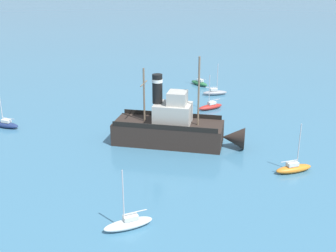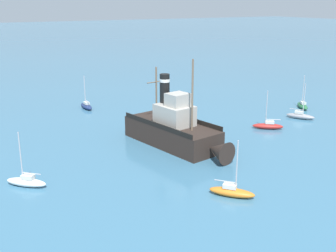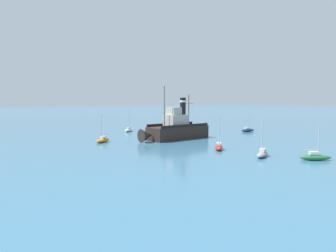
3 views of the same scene
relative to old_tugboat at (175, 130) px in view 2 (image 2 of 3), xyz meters
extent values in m
plane|color=teal|center=(-0.59, -0.92, -1.83)|extent=(600.00, 600.00, 0.00)
cube|color=#2D231E|center=(0.11, -0.61, -0.63)|extent=(6.40, 12.58, 2.40)
cone|color=#2D231E|center=(-1.13, 6.49, -0.63)|extent=(2.73, 2.77, 2.35)
cube|color=#B2ADA3|center=(0.02, -0.11, 1.67)|extent=(3.64, 4.46, 2.20)
cube|color=#B2ADA3|center=(-0.07, 0.38, 3.47)|extent=(2.51, 2.35, 1.40)
cylinder|color=black|center=(0.31, -1.79, 4.37)|extent=(1.10, 1.10, 3.20)
cylinder|color=silver|center=(0.31, -1.79, 5.27)|extent=(1.16, 1.16, 0.35)
cylinder|color=#75604C|center=(-0.46, 2.65, 4.32)|extent=(0.20, 0.20, 7.50)
cylinder|color=#75604C|center=(0.57, -3.27, 3.57)|extent=(0.20, 0.20, 6.00)
cylinder|color=#75604C|center=(0.57, -3.27, 4.89)|extent=(2.58, 0.57, 0.12)
cube|color=black|center=(-2.02, -0.98, 0.82)|extent=(2.08, 11.25, 0.50)
cube|color=black|center=(2.23, -0.23, 0.82)|extent=(2.08, 11.25, 0.50)
ellipsoid|color=navy|center=(2.95, -21.07, -1.48)|extent=(1.11, 3.80, 0.70)
cube|color=silver|center=(2.95, -20.87, -0.95)|extent=(0.64, 1.10, 0.36)
cylinder|color=#B7B7BC|center=(2.95, -21.37, 0.97)|extent=(0.10, 0.10, 4.20)
cylinder|color=#B7B7BC|center=(2.95, -20.47, -0.58)|extent=(0.08, 1.80, 0.08)
ellipsoid|color=#286B3D|center=(-25.30, -5.08, -1.48)|extent=(2.90, 3.83, 0.70)
cube|color=silver|center=(-25.20, -4.90, -0.95)|extent=(1.11, 1.27, 0.36)
cylinder|color=#B7B7BC|center=(-25.46, -5.33, 0.97)|extent=(0.10, 0.10, 4.20)
cylinder|color=#B7B7BC|center=(-24.99, -4.56, -0.58)|extent=(0.99, 1.59, 0.08)
ellipsoid|color=gray|center=(-20.57, -1.02, -1.48)|extent=(2.89, 3.83, 0.70)
cube|color=silver|center=(-20.47, -1.19, -0.95)|extent=(1.11, 1.27, 0.36)
cylinder|color=#B7B7BC|center=(-20.72, -0.76, 0.97)|extent=(0.10, 0.10, 4.20)
cylinder|color=#B7B7BC|center=(-20.26, -1.54, -0.58)|extent=(0.99, 1.59, 0.08)
ellipsoid|color=white|center=(16.73, 2.78, -1.48)|extent=(3.46, 3.47, 0.70)
cube|color=silver|center=(16.59, 2.92, -0.95)|extent=(1.23, 1.23, 0.36)
cylinder|color=#B7B7BC|center=(16.94, 2.57, 0.97)|extent=(0.10, 0.10, 4.20)
cylinder|color=#B7B7BC|center=(16.31, 3.20, -0.58)|extent=(1.33, 1.33, 0.08)
ellipsoid|color=orange|center=(2.45, 13.28, -1.48)|extent=(3.29, 3.61, 0.70)
cube|color=silver|center=(2.58, 13.13, -0.95)|extent=(1.20, 1.25, 0.36)
cylinder|color=#B7B7BC|center=(2.25, 13.51, 0.97)|extent=(0.10, 0.10, 4.20)
cylinder|color=#B7B7BC|center=(2.84, 12.82, -0.58)|extent=(1.22, 1.43, 0.08)
ellipsoid|color=#B22823|center=(-13.37, 0.37, -1.48)|extent=(3.66, 3.23, 0.70)
cube|color=silver|center=(-13.53, 0.50, -0.95)|extent=(1.26, 1.19, 0.36)
cylinder|color=#B7B7BC|center=(-13.14, 0.18, 0.97)|extent=(0.10, 0.10, 4.20)
cylinder|color=#B7B7BC|center=(-13.84, 0.74, -0.58)|extent=(1.46, 1.18, 0.08)
camera|label=1|loc=(40.69, 15.54, 16.36)|focal=45.00mm
camera|label=2|loc=(22.78, 38.11, 13.66)|focal=45.00mm
camera|label=3|loc=(-48.23, 28.31, 5.62)|focal=32.00mm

